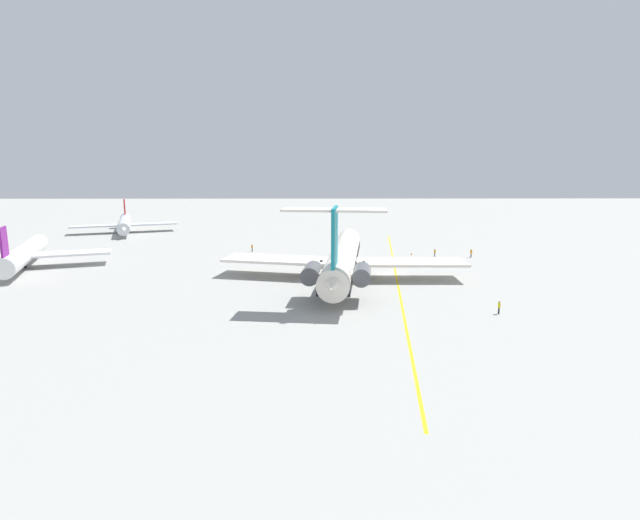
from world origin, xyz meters
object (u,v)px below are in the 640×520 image
airliner_mid_right (125,224)px  ground_crew_near_tail (435,252)px  airliner_mid_left (25,253)px  ground_crew_starboard (499,306)px  safety_cone_nose (411,254)px  main_jetliner (342,258)px  ground_crew_near_nose (471,252)px  ground_crew_portside (252,247)px

airliner_mid_right → ground_crew_near_tail: bearing=45.8°
airliner_mid_left → ground_crew_starboard: (-31.40, -81.23, -1.66)m
airliner_mid_right → ground_crew_starboard: bearing=25.9°
ground_crew_starboard → safety_cone_nose: ground_crew_starboard is taller
safety_cone_nose → main_jetliner: bearing=145.6°
ground_crew_near_nose → ground_crew_starboard: bearing=-157.5°
airliner_mid_left → safety_cone_nose: size_ratio=56.81×
ground_crew_portside → safety_cone_nose: bearing=-76.2°
main_jetliner → ground_crew_near_nose: bearing=-47.0°
airliner_mid_left → ground_crew_near_nose: airliner_mid_left is taller
airliner_mid_right → safety_cone_nose: size_ratio=52.71×
airliner_mid_left → ground_crew_starboard: size_ratio=17.28×
safety_cone_nose → ground_crew_near_tail: bearing=-113.4°
airliner_mid_left → airliner_mid_right: (48.33, -1.30, -0.20)m
ground_crew_near_tail → safety_cone_nose: ground_crew_near_tail is taller
ground_crew_near_nose → ground_crew_near_tail: (0.86, 7.63, -0.08)m
ground_crew_starboard → ground_crew_near_nose: bearing=54.1°
ground_crew_near_tail → ground_crew_portside: ground_crew_near_tail is taller
ground_crew_near_tail → ground_crew_starboard: bearing=-162.6°
main_jetliner → safety_cone_nose: size_ratio=88.52×
main_jetliner → ground_crew_portside: bearing=40.3°
ground_crew_near_nose → ground_crew_near_tail: bearing=117.9°
main_jetliner → ground_crew_near_tail: 30.69m
airliner_mid_left → safety_cone_nose: 78.63m
airliner_mid_left → ground_crew_near_nose: size_ratio=17.08×
ground_crew_near_tail → safety_cone_nose: 5.13m
main_jetliner → ground_crew_near_nose: main_jetliner is taller
ground_crew_near_nose → ground_crew_near_tail: 7.68m
ground_crew_starboard → ground_crew_near_tail: bearing=64.6°
ground_crew_near_tail → main_jetliner: bearing=155.0°
main_jetliner → ground_crew_portside: (28.78, 19.20, -2.81)m
main_jetliner → airliner_mid_right: size_ratio=1.68×
ground_crew_near_nose → ground_crew_near_tail: size_ratio=1.08×
airliner_mid_left → ground_crew_portside: size_ratio=18.73×
airliner_mid_right → ground_crew_starboard: (-79.74, -79.93, -1.46)m
airliner_mid_left → ground_crew_portside: airliner_mid_left is taller
ground_crew_near_nose → safety_cone_nose: ground_crew_near_nose is taller
airliner_mid_right → safety_cone_nose: airliner_mid_right is taller
ground_crew_starboard → ground_crew_portside: bearing=104.9°
ground_crew_near_nose → safety_cone_nose: size_ratio=3.33×
main_jetliner → ground_crew_starboard: 28.42m
ground_crew_near_tail → ground_crew_starboard: 41.97m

